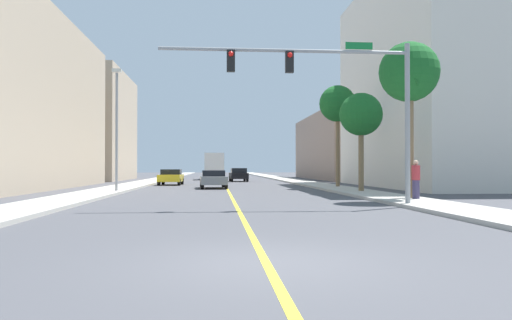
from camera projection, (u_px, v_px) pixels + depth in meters
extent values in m
plane|color=#47474C|center=(224.00, 183.00, 50.06)|extent=(192.00, 192.00, 0.00)
cube|color=#B2ADA3|center=(147.00, 182.00, 49.43)|extent=(2.71, 168.00, 0.15)
cube|color=#B2ADA3|center=(300.00, 182.00, 50.70)|extent=(2.71, 168.00, 0.15)
cube|color=yellow|center=(224.00, 183.00, 50.06)|extent=(0.16, 144.00, 0.01)
cube|color=tan|center=(82.00, 127.00, 60.43)|extent=(10.85, 16.72, 13.07)
cube|color=silver|center=(467.00, 82.00, 40.39)|extent=(15.68, 21.35, 17.11)
cube|color=gray|center=(369.00, 147.00, 66.41)|extent=(15.76, 25.81, 8.57)
cylinder|color=gray|center=(407.00, 123.00, 19.72)|extent=(0.20, 0.20, 6.41)
cylinder|color=gray|center=(285.00, 51.00, 19.36)|extent=(9.89, 0.14, 0.14)
cube|color=black|center=(289.00, 62.00, 19.36)|extent=(0.32, 0.24, 0.84)
sphere|color=red|center=(290.00, 55.00, 19.23)|extent=(0.20, 0.20, 0.20)
cube|color=black|center=(231.00, 61.00, 19.18)|extent=(0.32, 0.24, 0.84)
sphere|color=red|center=(231.00, 54.00, 19.04)|extent=(0.20, 0.20, 0.20)
cube|color=#147233|center=(359.00, 46.00, 19.60)|extent=(1.10, 0.04, 0.28)
cylinder|color=gray|center=(117.00, 132.00, 30.24)|extent=(0.16, 0.16, 7.25)
cube|color=beige|center=(117.00, 70.00, 30.30)|extent=(0.56, 0.28, 0.20)
cylinder|color=brown|center=(409.00, 135.00, 23.13)|extent=(0.39, 0.39, 5.94)
sphere|color=#195B23|center=(409.00, 72.00, 23.18)|extent=(2.81, 2.81, 2.81)
cone|color=#195B23|center=(426.00, 76.00, 23.27)|extent=(0.47, 1.13, 1.38)
cone|color=#195B23|center=(409.00, 79.00, 23.97)|extent=(1.27, 0.82, 1.34)
cone|color=#195B23|center=(392.00, 78.00, 23.66)|extent=(1.24, 1.44, 1.52)
cone|color=#195B23|center=(400.00, 74.00, 22.59)|extent=(1.05, 1.15, 1.44)
cone|color=#195B23|center=(423.00, 73.00, 22.43)|extent=(1.60, 1.04, 1.42)
cylinder|color=brown|center=(361.00, 153.00, 29.94)|extent=(0.33, 0.33, 4.67)
sphere|color=#195B23|center=(361.00, 114.00, 29.97)|extent=(2.62, 2.62, 2.62)
cone|color=#195B23|center=(373.00, 118.00, 30.14)|extent=(0.58, 1.27, 1.22)
cone|color=#195B23|center=(359.00, 119.00, 30.75)|extent=(1.54, 0.69, 1.13)
cone|color=#195B23|center=(348.00, 118.00, 30.01)|extent=(0.57, 1.27, 1.36)
cone|color=#195B23|center=(363.00, 116.00, 29.19)|extent=(1.50, 0.68, 1.24)
cylinder|color=brown|center=(338.00, 145.00, 36.81)|extent=(0.29, 0.29, 6.21)
sphere|color=#195B23|center=(338.00, 104.00, 36.86)|extent=(2.74, 2.74, 2.74)
cone|color=#195B23|center=(348.00, 106.00, 36.95)|extent=(0.47, 1.20, 1.43)
cone|color=#195B23|center=(335.00, 108.00, 37.67)|extent=(1.30, 0.47, 1.47)
cone|color=#195B23|center=(327.00, 106.00, 36.87)|extent=(0.55, 1.42, 1.33)
cone|color=#195B23|center=(339.00, 105.00, 36.03)|extent=(1.09, 0.53, 1.30)
cube|color=gold|center=(171.00, 178.00, 43.72)|extent=(2.06, 3.88, 0.61)
cube|color=black|center=(171.00, 172.00, 43.94)|extent=(1.76, 1.76, 0.46)
cylinder|color=black|center=(179.00, 182.00, 42.40)|extent=(0.24, 0.65, 0.64)
cylinder|color=black|center=(159.00, 182.00, 42.31)|extent=(0.24, 0.65, 0.64)
cylinder|color=black|center=(182.00, 181.00, 45.11)|extent=(0.24, 0.65, 0.64)
cylinder|color=black|center=(163.00, 181.00, 45.03)|extent=(0.24, 0.65, 0.64)
cube|color=black|center=(238.00, 176.00, 54.21)|extent=(2.03, 4.02, 0.64)
cube|color=black|center=(239.00, 171.00, 53.96)|extent=(1.72, 2.01, 0.52)
cylinder|color=black|center=(230.00, 178.00, 55.51)|extent=(0.25, 0.65, 0.64)
cylinder|color=black|center=(245.00, 178.00, 55.72)|extent=(0.25, 0.65, 0.64)
cylinder|color=black|center=(232.00, 179.00, 52.70)|extent=(0.25, 0.65, 0.64)
cylinder|color=black|center=(247.00, 179.00, 52.91)|extent=(0.25, 0.65, 0.64)
cube|color=slate|center=(213.00, 180.00, 36.90)|extent=(2.11, 4.49, 0.59)
cube|color=black|center=(213.00, 173.00, 36.97)|extent=(1.76, 1.96, 0.44)
cylinder|color=black|center=(202.00, 183.00, 38.42)|extent=(0.25, 0.65, 0.64)
cylinder|color=black|center=(223.00, 183.00, 38.64)|extent=(0.25, 0.65, 0.64)
cylinder|color=black|center=(202.00, 185.00, 35.14)|extent=(0.25, 0.65, 0.64)
cylinder|color=black|center=(226.00, 185.00, 35.36)|extent=(0.25, 0.65, 0.64)
cube|color=#194799|center=(214.00, 170.00, 66.37)|extent=(2.44, 2.29, 1.60)
cube|color=silver|center=(214.00, 165.00, 62.38)|extent=(2.50, 5.82, 2.88)
cylinder|color=black|center=(206.00, 176.00, 66.25)|extent=(0.30, 0.90, 0.90)
cylinder|color=black|center=(221.00, 176.00, 66.46)|extent=(0.30, 0.90, 0.90)
cylinder|color=black|center=(206.00, 176.00, 60.82)|extent=(0.30, 0.90, 0.90)
cylinder|color=black|center=(223.00, 176.00, 61.03)|extent=(0.30, 0.90, 0.90)
cylinder|color=#3F3859|center=(416.00, 189.00, 22.46)|extent=(0.32, 0.32, 0.85)
cylinder|color=#B23338|center=(416.00, 173.00, 22.47)|extent=(0.38, 0.38, 0.68)
sphere|color=tan|center=(416.00, 163.00, 22.48)|extent=(0.23, 0.23, 0.23)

